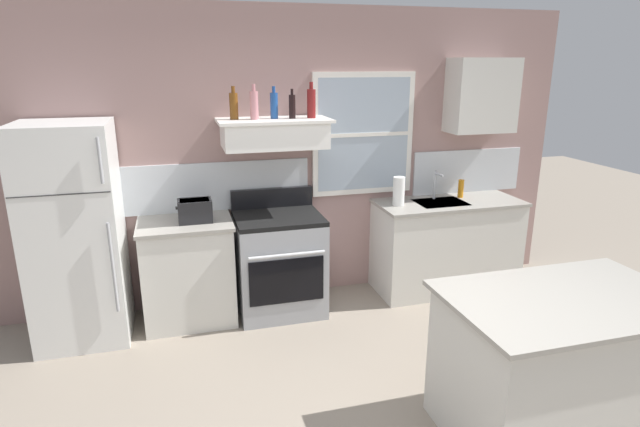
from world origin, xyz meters
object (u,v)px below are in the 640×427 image
object	(u,v)px
bottle_balsamic_dark	(292,106)
stove_range	(279,262)
toaster	(195,210)
dish_soap_bottle	(461,188)
bottle_blue_liqueur	(274,105)
bottle_amber_wine	(234,106)
bottle_red_label_wine	(311,103)
bottle_rose_pink	(254,105)
paper_towel_roll	(399,191)
kitchen_island	(558,366)
refrigerator	(75,235)

from	to	relation	value
bottle_balsamic_dark	stove_range	bearing A→B (deg)	-156.46
toaster	dish_soap_bottle	size ratio (longest dim) A/B	1.65
bottle_blue_liqueur	dish_soap_bottle	distance (m)	2.06
bottle_amber_wine	bottle_red_label_wine	xyz separation A→B (m)	(0.66, -0.06, 0.01)
toaster	bottle_red_label_wine	world-z (taller)	bottle_red_label_wine
toaster	dish_soap_bottle	world-z (taller)	toaster
bottle_amber_wine	bottle_blue_liqueur	size ratio (longest dim) A/B	1.01
stove_range	bottle_rose_pink	bearing A→B (deg)	153.23
toaster	stove_range	size ratio (longest dim) A/B	0.27
stove_range	bottle_red_label_wine	distance (m)	1.45
bottle_amber_wine	bottle_balsamic_dark	size ratio (longest dim) A/B	1.10
bottle_rose_pink	bottle_blue_liqueur	size ratio (longest dim) A/B	1.08
paper_towel_roll	bottle_red_label_wine	bearing A→B (deg)	177.61
stove_range	kitchen_island	distance (m)	2.44
bottle_rose_pink	bottle_balsamic_dark	bearing A→B (deg)	-2.61
bottle_balsamic_dark	kitchen_island	distance (m)	2.80
bottle_amber_wine	stove_range	bearing A→B (deg)	-21.54
bottle_amber_wine	bottle_rose_pink	xyz separation A→B (m)	(0.16, -0.05, 0.01)
bottle_amber_wine	kitchen_island	size ratio (longest dim) A/B	0.20
refrigerator	bottle_red_label_wine	size ratio (longest dim) A/B	5.88
kitchen_island	bottle_red_label_wine	bearing A→B (deg)	114.34
bottle_rose_pink	dish_soap_bottle	world-z (taller)	bottle_rose_pink
refrigerator	bottle_rose_pink	bearing A→B (deg)	4.09
bottle_blue_liqueur	bottle_red_label_wine	world-z (taller)	bottle_red_label_wine
bottle_amber_wine	bottle_balsamic_dark	world-z (taller)	bottle_amber_wine
bottle_blue_liqueur	dish_soap_bottle	size ratio (longest dim) A/B	1.50
refrigerator	bottle_amber_wine	size ratio (longest dim) A/B	6.49
refrigerator	dish_soap_bottle	world-z (taller)	refrigerator
toaster	paper_towel_roll	bearing A→B (deg)	0.79
bottle_blue_liqueur	bottle_red_label_wine	bearing A→B (deg)	-6.23
stove_range	paper_towel_roll	distance (m)	1.30
refrigerator	stove_range	distance (m)	1.70
stove_range	dish_soap_bottle	size ratio (longest dim) A/B	6.06
bottle_blue_liqueur	bottle_red_label_wine	size ratio (longest dim) A/B	0.89
bottle_blue_liqueur	bottle_amber_wine	bearing A→B (deg)	176.10
bottle_red_label_wine	stove_range	bearing A→B (deg)	-167.54
bottle_rose_pink	kitchen_island	bearing A→B (deg)	-55.84
bottle_red_label_wine	bottle_balsamic_dark	bearing A→B (deg)	-178.76
bottle_blue_liqueur	bottle_balsamic_dark	bearing A→B (deg)	-14.47
bottle_rose_pink	paper_towel_roll	world-z (taller)	bottle_rose_pink
bottle_amber_wine	dish_soap_bottle	distance (m)	2.37
toaster	kitchen_island	world-z (taller)	toaster
stove_range	paper_towel_roll	bearing A→B (deg)	1.84
refrigerator	stove_range	xyz separation A→B (m)	(1.65, 0.02, -0.42)
stove_range	paper_towel_roll	xyz separation A→B (m)	(1.16, 0.04, 0.58)
toaster	bottle_amber_wine	distance (m)	0.94
bottle_balsamic_dark	dish_soap_bottle	world-z (taller)	bottle_balsamic_dark
bottle_rose_pink	toaster	bearing A→B (deg)	-172.46
toaster	bottle_rose_pink	distance (m)	1.02
bottle_amber_wine	bottle_rose_pink	bearing A→B (deg)	-15.89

